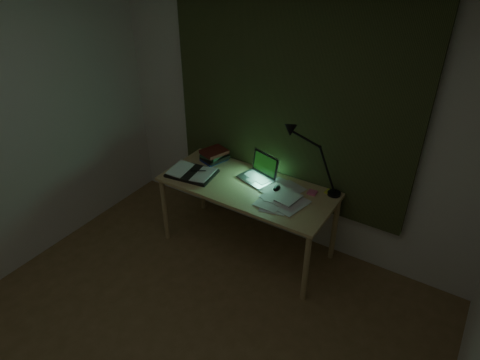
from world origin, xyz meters
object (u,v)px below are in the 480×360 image
object	(u,v)px
book_stack	(214,155)
laptop	(256,169)
loose_papers	(284,196)
desk_lamp	(338,164)
open_textbook	(192,173)
desk	(247,218)

from	to	relation	value
book_stack	laptop	bearing A→B (deg)	-9.13
book_stack	loose_papers	xyz separation A→B (m)	(0.85, -0.19, -0.05)
book_stack	desk_lamp	size ratio (longest dim) A/B	0.37
laptop	book_stack	xyz separation A→B (m)	(-0.51, 0.08, -0.05)
loose_papers	book_stack	bearing A→B (deg)	167.41
book_stack	desk_lamp	bearing A→B (deg)	3.12
open_textbook	desk_lamp	xyz separation A→B (m)	(1.21, 0.38, 0.28)
desk	book_stack	xyz separation A→B (m)	(-0.50, 0.20, 0.41)
open_textbook	book_stack	bearing A→B (deg)	77.39
laptop	open_textbook	distance (m)	0.59
laptop	book_stack	size ratio (longest dim) A/B	1.50
desk	book_stack	world-z (taller)	book_stack
laptop	loose_papers	world-z (taller)	laptop
loose_papers	desk_lamp	distance (m)	0.51
desk	loose_papers	distance (m)	0.50
open_textbook	loose_papers	xyz separation A→B (m)	(0.88, 0.12, -0.01)
book_stack	loose_papers	world-z (taller)	book_stack
laptop	open_textbook	bearing A→B (deg)	-140.70
laptop	desk_lamp	size ratio (longest dim) A/B	0.56
desk	laptop	size ratio (longest dim) A/B	4.57
loose_papers	desk_lamp	bearing A→B (deg)	37.00
desk	loose_papers	world-z (taller)	loose_papers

